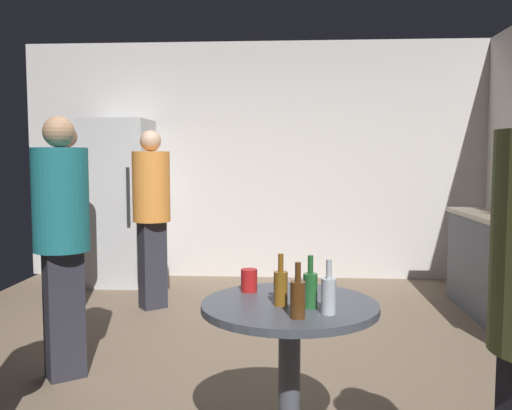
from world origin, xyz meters
name	(u,v)px	position (x,y,z in m)	size (l,w,h in m)	color
ground_plane	(231,364)	(0.00, 0.00, -0.05)	(5.20, 5.20, 0.10)	#7A6651
wall_back	(255,161)	(0.00, 2.63, 1.35)	(5.32, 0.06, 2.70)	silver
refrigerator	(119,202)	(-1.47, 2.20, 0.90)	(0.70, 0.68, 1.80)	silver
wine_bottle_on_counter	(504,202)	(2.20, 1.00, 1.02)	(0.08, 0.08, 0.31)	#3F141E
foreground_table	(290,325)	(0.41, -1.27, 0.63)	(0.80, 0.80, 0.73)	#4C515B
beer_bottle_amber	(281,287)	(0.37, -1.32, 0.82)	(0.06, 0.06, 0.23)	#8C5919
beer_bottle_brown	(298,298)	(0.44, -1.51, 0.82)	(0.06, 0.06, 0.23)	#593314
beer_bottle_green	(310,289)	(0.50, -1.35, 0.82)	(0.06, 0.06, 0.23)	#26662D
beer_bottle_clear	(329,294)	(0.57, -1.44, 0.82)	(0.06, 0.06, 0.23)	silver
plastic_cup_red	(249,280)	(0.21, -1.08, 0.79)	(0.08, 0.08, 0.11)	red
person_in_orange_shirt	(152,205)	(-0.86, 1.22, 0.95)	(0.48, 0.48, 1.64)	#2D2D38
person_in_gray_shirt	(68,202)	(-1.62, 1.19, 0.98)	(0.46, 0.46, 1.68)	#2D2D38
person_in_teal_shirt	(62,227)	(-1.01, -0.41, 0.96)	(0.48, 0.48, 1.64)	#2D2D38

